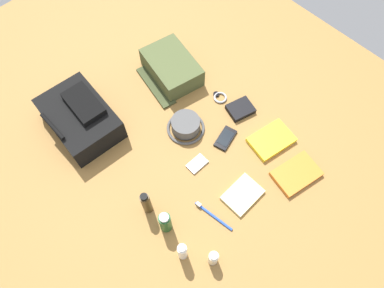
% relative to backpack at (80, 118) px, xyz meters
% --- Properties ---
extents(ground_plane, '(2.64, 2.02, 0.02)m').
position_rel_backpack_xyz_m(ground_plane, '(-0.41, -0.26, -0.07)').
color(ground_plane, olive).
rests_on(ground_plane, ground).
extents(backpack, '(0.36, 0.26, 0.15)m').
position_rel_backpack_xyz_m(backpack, '(0.00, 0.00, 0.00)').
color(backpack, black).
rests_on(backpack, ground_plane).
extents(toiletry_pouch, '(0.31, 0.28, 0.10)m').
position_rel_backpack_xyz_m(toiletry_pouch, '(-0.06, -0.47, -0.01)').
color(toiletry_pouch, '#47512D').
rests_on(toiletry_pouch, ground_plane).
extents(bucket_hat, '(0.17, 0.17, 0.06)m').
position_rel_backpack_xyz_m(bucket_hat, '(-0.32, -0.31, -0.03)').
color(bucket_hat, '#4E4E4E').
rests_on(bucket_hat, ground_plane).
extents(lotion_bottle, '(0.04, 0.04, 0.11)m').
position_rel_backpack_xyz_m(lotion_bottle, '(-0.80, -0.00, -0.01)').
color(lotion_bottle, beige).
rests_on(lotion_bottle, ground_plane).
extents(toothpaste_tube, '(0.03, 0.03, 0.14)m').
position_rel_backpack_xyz_m(toothpaste_tube, '(-0.71, 0.07, 0.01)').
color(toothpaste_tube, white).
rests_on(toothpaste_tube, ground_plane).
extents(shampoo_bottle, '(0.05, 0.05, 0.14)m').
position_rel_backpack_xyz_m(shampoo_bottle, '(-0.59, 0.04, 0.00)').
color(shampoo_bottle, '#19471E').
rests_on(shampoo_bottle, ground_plane).
extents(cologne_bottle, '(0.04, 0.04, 0.16)m').
position_rel_backpack_xyz_m(cologne_bottle, '(-0.49, 0.04, 0.01)').
color(cologne_bottle, '#473319').
rests_on(cologne_bottle, ground_plane).
extents(paperback_novel, '(0.16, 0.21, 0.02)m').
position_rel_backpack_xyz_m(paperback_novel, '(-0.80, -0.49, -0.05)').
color(paperback_novel, orange).
rests_on(paperback_novel, ground_plane).
extents(travel_guidebook, '(0.16, 0.20, 0.02)m').
position_rel_backpack_xyz_m(travel_guidebook, '(-0.62, -0.53, -0.05)').
color(travel_guidebook, yellow).
rests_on(travel_guidebook, ground_plane).
extents(cell_phone, '(0.08, 0.12, 0.01)m').
position_rel_backpack_xyz_m(cell_phone, '(-0.48, -0.40, -0.06)').
color(cell_phone, black).
rests_on(cell_phone, ground_plane).
extents(media_player, '(0.05, 0.08, 0.01)m').
position_rel_backpack_xyz_m(media_player, '(-0.48, -0.23, -0.06)').
color(media_player, '#B7B7BC').
rests_on(media_player, ground_plane).
extents(wristwatch, '(0.07, 0.06, 0.01)m').
position_rel_backpack_xyz_m(wristwatch, '(-0.31, -0.53, -0.06)').
color(wristwatch, '#99999E').
rests_on(wristwatch, ground_plane).
extents(toothbrush, '(0.17, 0.04, 0.02)m').
position_rel_backpack_xyz_m(toothbrush, '(-0.67, -0.12, -0.06)').
color(toothbrush, blue).
rests_on(toothbrush, ground_plane).
extents(wallet, '(0.12, 0.13, 0.02)m').
position_rel_backpack_xyz_m(wallet, '(-0.43, -0.55, -0.05)').
color(wallet, black).
rests_on(wallet, ground_plane).
extents(notepad, '(0.11, 0.15, 0.02)m').
position_rel_backpack_xyz_m(notepad, '(-0.70, -0.26, -0.05)').
color(notepad, beige).
rests_on(notepad, ground_plane).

